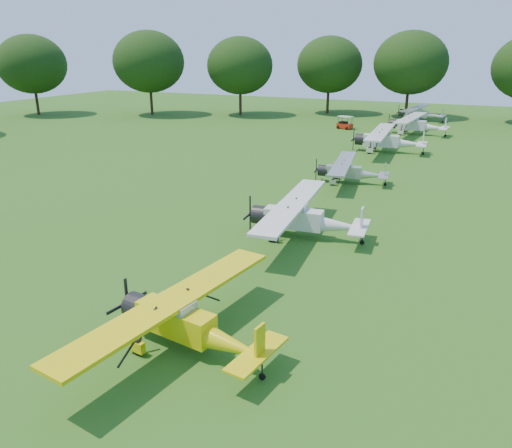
# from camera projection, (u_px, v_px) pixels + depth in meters

# --- Properties ---
(ground) EXTENTS (160.00, 160.00, 0.00)m
(ground) POSITION_uv_depth(u_px,v_px,m) (289.00, 238.00, 28.67)
(ground) COLOR #255B16
(ground) RESTS_ON ground
(tree_belt) EXTENTS (137.36, 130.27, 14.52)m
(tree_belt) POSITION_uv_depth(u_px,v_px,m) (362.00, 97.00, 24.74)
(tree_belt) COLOR black
(tree_belt) RESTS_ON ground
(aircraft_2) EXTENTS (6.57, 10.41, 2.04)m
(aircraft_2) POSITION_uv_depth(u_px,v_px,m) (186.00, 320.00, 17.67)
(aircraft_2) COLOR #D7C609
(aircraft_2) RESTS_ON ground
(aircraft_3) EXTENTS (6.97, 11.10, 2.18)m
(aircraft_3) POSITION_uv_depth(u_px,v_px,m) (303.00, 216.00, 28.31)
(aircraft_3) COLOR silver
(aircraft_3) RESTS_ON ground
(aircraft_4) EXTENTS (5.89, 9.33, 1.83)m
(aircraft_4) POSITION_uv_depth(u_px,v_px,m) (349.00, 170.00, 39.85)
(aircraft_4) COLOR #B7B7BB
(aircraft_4) RESTS_ON ground
(aircraft_5) EXTENTS (7.55, 12.02, 2.37)m
(aircraft_5) POSITION_uv_depth(u_px,v_px,m) (387.00, 139.00, 51.61)
(aircraft_5) COLOR silver
(aircraft_5) RESTS_ON ground
(aircraft_6) EXTENTS (7.40, 11.80, 2.32)m
(aircraft_6) POSITION_uv_depth(u_px,v_px,m) (416.00, 124.00, 62.22)
(aircraft_6) COLOR silver
(aircraft_6) RESTS_ON ground
(aircraft_7) EXTENTS (6.89, 10.95, 2.15)m
(aircraft_7) POSITION_uv_depth(u_px,v_px,m) (420.00, 113.00, 73.73)
(aircraft_7) COLOR #B7B7BB
(aircraft_7) RESTS_ON ground
(golf_cart) EXTENTS (2.22, 1.71, 1.68)m
(golf_cart) POSITION_uv_depth(u_px,v_px,m) (345.00, 125.00, 66.87)
(golf_cart) COLOR #B0220C
(golf_cart) RESTS_ON ground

